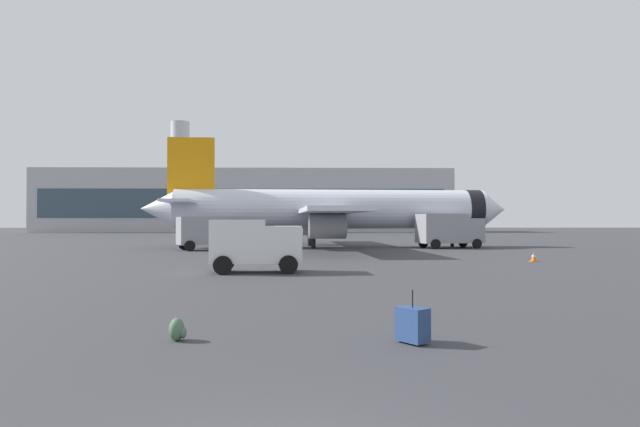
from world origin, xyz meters
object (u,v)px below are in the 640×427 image
(airplane_at_gate, at_px, (330,210))
(traveller_backpack, at_px, (178,330))
(fuel_truck, at_px, (449,229))
(safety_cone_mid, at_px, (262,251))
(service_truck, at_px, (205,232))
(cargo_van, at_px, (255,243))
(safety_cone_far, at_px, (430,241))
(rolling_suitcase, at_px, (413,324))
(safety_cone_near, at_px, (534,257))

(airplane_at_gate, xyz_separation_m, traveller_backpack, (-4.79, -40.19, -3.42))
(fuel_truck, distance_m, safety_cone_mid, 19.47)
(service_truck, height_order, cargo_van, service_truck)
(safety_cone_far, bearing_deg, airplane_at_gate, -148.50)
(airplane_at_gate, bearing_deg, cargo_van, -100.48)
(cargo_van, xyz_separation_m, safety_cone_far, (16.07, 32.31, -1.13))
(cargo_van, bearing_deg, service_truck, 107.41)
(cargo_van, relative_size, traveller_backpack, 9.50)
(safety_cone_far, bearing_deg, cargo_van, -116.45)
(safety_cone_far, xyz_separation_m, traveller_backpack, (-16.17, -47.16, -0.08))
(airplane_at_gate, height_order, service_truck, airplane_at_gate)
(cargo_van, xyz_separation_m, traveller_backpack, (-0.10, -14.86, -1.22))
(service_truck, relative_size, rolling_suitcase, 4.80)
(fuel_truck, height_order, traveller_backpack, fuel_truck)
(safety_cone_near, distance_m, safety_cone_far, 25.63)
(safety_cone_near, bearing_deg, safety_cone_far, 91.44)
(safety_cone_near, xyz_separation_m, safety_cone_mid, (-17.49, 6.26, 0.07))
(airplane_at_gate, bearing_deg, rolling_suitcase, -89.82)
(rolling_suitcase, relative_size, traveller_backpack, 2.29)
(airplane_at_gate, distance_m, safety_cone_far, 13.77)
(safety_cone_mid, relative_size, safety_cone_far, 1.13)
(airplane_at_gate, xyz_separation_m, service_truck, (-11.05, -5.03, -2.05))
(fuel_truck, xyz_separation_m, traveller_backpack, (-15.87, -37.97, -1.54))
(service_truck, height_order, traveller_backpack, service_truck)
(rolling_suitcase, bearing_deg, traveller_backpack, 176.08)
(rolling_suitcase, bearing_deg, safety_cone_far, 76.66)
(safety_cone_far, relative_size, traveller_backpack, 1.34)
(rolling_suitcase, bearing_deg, safety_cone_mid, 101.22)
(airplane_at_gate, relative_size, fuel_truck, 5.59)
(service_truck, relative_size, traveller_backpack, 11.00)
(rolling_suitcase, xyz_separation_m, traveller_backpack, (-4.91, 0.34, -0.16))
(safety_cone_far, xyz_separation_m, rolling_suitcase, (-11.26, -47.50, 0.07))
(airplane_at_gate, relative_size, service_truck, 6.77)
(cargo_van, bearing_deg, safety_cone_far, 63.55)
(fuel_truck, distance_m, safety_cone_near, 16.52)
(safety_cone_near, relative_size, traveller_backpack, 1.24)
(fuel_truck, bearing_deg, safety_cone_near, -86.71)
(safety_cone_near, bearing_deg, safety_cone_mid, 160.30)
(safety_cone_near, height_order, safety_cone_far, safety_cone_far)
(airplane_at_gate, height_order, safety_cone_near, airplane_at_gate)
(airplane_at_gate, height_order, safety_cone_far, airplane_at_gate)
(fuel_truck, height_order, safety_cone_mid, fuel_truck)
(cargo_van, height_order, traveller_backpack, cargo_van)
(safety_cone_near, height_order, safety_cone_mid, safety_cone_mid)
(rolling_suitcase, bearing_deg, cargo_van, 107.56)
(service_truck, xyz_separation_m, rolling_suitcase, (11.17, -35.49, -1.22))
(fuel_truck, xyz_separation_m, safety_cone_far, (0.30, 9.20, -1.46))
(cargo_van, bearing_deg, fuel_truck, 55.69)
(traveller_backpack, bearing_deg, cargo_van, 89.60)
(safety_cone_mid, bearing_deg, airplane_at_gate, 66.20)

